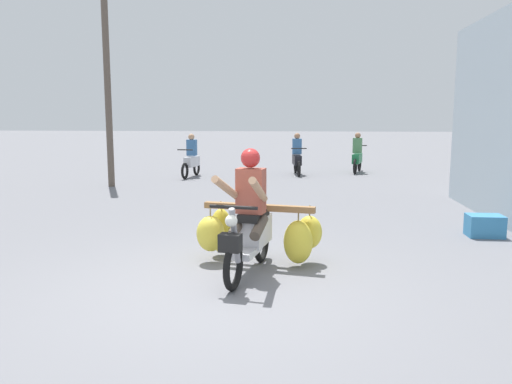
{
  "coord_description": "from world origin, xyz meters",
  "views": [
    {
      "loc": [
        0.92,
        -5.54,
        1.97
      ],
      "look_at": [
        0.27,
        1.62,
        0.9
      ],
      "focal_mm": 35.96,
      "sensor_mm": 36.0,
      "label": 1
    }
  ],
  "objects": [
    {
      "name": "ground_plane",
      "position": [
        0.0,
        0.0,
        0.0
      ],
      "size": [
        120.0,
        120.0,
        0.0
      ],
      "primitive_type": "plane",
      "color": "slate"
    },
    {
      "name": "motorbike_main_loaded",
      "position": [
        0.31,
        0.94,
        0.53
      ],
      "size": [
        1.73,
        1.9,
        1.58
      ],
      "color": "black",
      "rests_on": "ground"
    },
    {
      "name": "motorbike_distant_ahead_left",
      "position": [
        0.74,
        11.71,
        0.57
      ],
      "size": [
        0.5,
        1.62,
        1.4
      ],
      "color": "black",
      "rests_on": "ground"
    },
    {
      "name": "motorbike_distant_ahead_right",
      "position": [
        -2.66,
        10.73,
        0.57
      ],
      "size": [
        0.51,
        1.62,
        1.4
      ],
      "color": "black",
      "rests_on": "ground"
    },
    {
      "name": "motorbike_distant_far_ahead",
      "position": [
        2.82,
        12.48,
        0.57
      ],
      "size": [
        0.61,
        1.59,
        1.4
      ],
      "color": "black",
      "rests_on": "ground"
    },
    {
      "name": "produce_crate",
      "position": [
        3.93,
        3.01,
        0.18
      ],
      "size": [
        0.56,
        0.4,
        0.36
      ],
      "primitive_type": "cube",
      "color": "teal",
      "rests_on": "ground"
    },
    {
      "name": "utility_pole",
      "position": [
        -4.43,
        8.33,
        2.56
      ],
      "size": [
        0.18,
        0.18,
        5.12
      ],
      "primitive_type": "cylinder",
      "color": "brown",
      "rests_on": "ground"
    }
  ]
}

